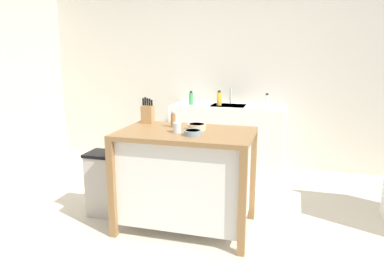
# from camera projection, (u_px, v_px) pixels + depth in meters

# --- Properties ---
(ground_plane) EXTENTS (6.35, 6.35, 0.00)m
(ground_plane) POSITION_uv_depth(u_px,v_px,m) (182.00, 227.00, 3.34)
(ground_plane) COLOR beige
(ground_plane) RESTS_ON ground
(wall_back) EXTENTS (5.35, 0.10, 2.60)m
(wall_back) POSITION_uv_depth(u_px,v_px,m) (227.00, 72.00, 5.04)
(wall_back) COLOR beige
(wall_back) RESTS_ON ground
(kitchen_island) EXTENTS (1.17, 0.74, 0.90)m
(kitchen_island) POSITION_uv_depth(u_px,v_px,m) (186.00, 175.00, 3.24)
(kitchen_island) COLOR olive
(kitchen_island) RESTS_ON ground
(knife_block) EXTENTS (0.11, 0.09, 0.25)m
(knife_block) POSITION_uv_depth(u_px,v_px,m) (148.00, 113.00, 3.51)
(knife_block) COLOR #AD7F4C
(knife_block) RESTS_ON kitchen_island
(bowl_ceramic_wide) EXTENTS (0.15, 0.15, 0.04)m
(bowl_ceramic_wide) POSITION_uv_depth(u_px,v_px,m) (193.00, 133.00, 2.98)
(bowl_ceramic_wide) COLOR gray
(bowl_ceramic_wide) RESTS_ON kitchen_island
(bowl_ceramic_small) EXTENTS (0.16, 0.16, 0.05)m
(bowl_ceramic_small) POSITION_uv_depth(u_px,v_px,m) (197.00, 127.00, 3.20)
(bowl_ceramic_small) COLOR beige
(bowl_ceramic_small) RESTS_ON kitchen_island
(drinking_cup) EXTENTS (0.07, 0.07, 0.09)m
(drinking_cup) POSITION_uv_depth(u_px,v_px,m) (177.00, 128.00, 3.08)
(drinking_cup) COLOR silver
(drinking_cup) RESTS_ON kitchen_island
(pepper_grinder) EXTENTS (0.04, 0.04, 0.15)m
(pepper_grinder) POSITION_uv_depth(u_px,v_px,m) (173.00, 120.00, 3.31)
(pepper_grinder) COLOR #9E7042
(pepper_grinder) RESTS_ON kitchen_island
(trash_bin) EXTENTS (0.36, 0.28, 0.63)m
(trash_bin) POSITION_uv_depth(u_px,v_px,m) (107.00, 183.00, 3.55)
(trash_bin) COLOR #B7B2A8
(trash_bin) RESTS_ON ground
(sink_counter) EXTENTS (1.48, 0.60, 0.89)m
(sink_counter) POSITION_uv_depth(u_px,v_px,m) (228.00, 138.00, 4.87)
(sink_counter) COLOR silver
(sink_counter) RESTS_ON ground
(sink_faucet) EXTENTS (0.02, 0.02, 0.22)m
(sink_faucet) POSITION_uv_depth(u_px,v_px,m) (231.00, 96.00, 4.88)
(sink_faucet) COLOR #B7BCC1
(sink_faucet) RESTS_ON sink_counter
(bottle_spray_cleaner) EXTENTS (0.05, 0.05, 0.18)m
(bottle_spray_cleaner) POSITION_uv_depth(u_px,v_px,m) (267.00, 101.00, 4.58)
(bottle_spray_cleaner) COLOR white
(bottle_spray_cleaner) RESTS_ON sink_counter
(bottle_dish_soap) EXTENTS (0.07, 0.07, 0.19)m
(bottle_dish_soap) POSITION_uv_depth(u_px,v_px,m) (219.00, 99.00, 4.73)
(bottle_dish_soap) COLOR yellow
(bottle_dish_soap) RESTS_ON sink_counter
(bottle_hand_soap) EXTENTS (0.06, 0.06, 0.18)m
(bottle_hand_soap) POSITION_uv_depth(u_px,v_px,m) (191.00, 98.00, 4.81)
(bottle_hand_soap) COLOR green
(bottle_hand_soap) RESTS_ON sink_counter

